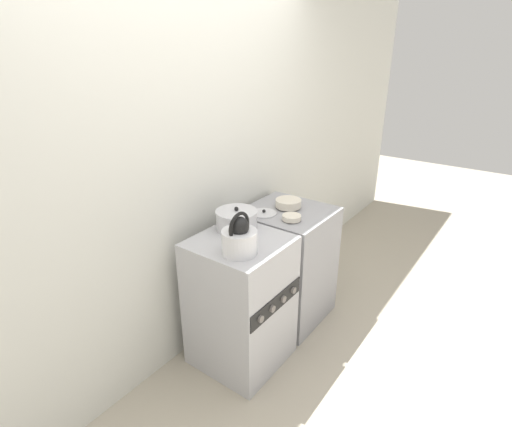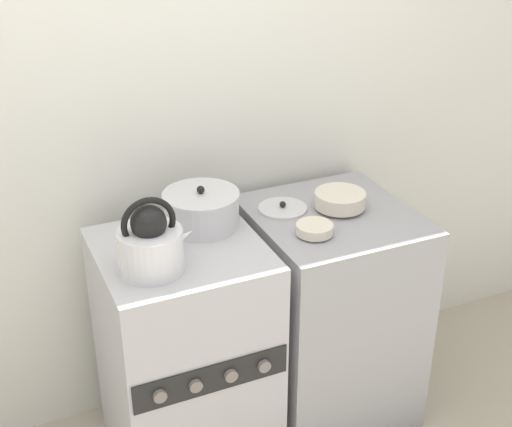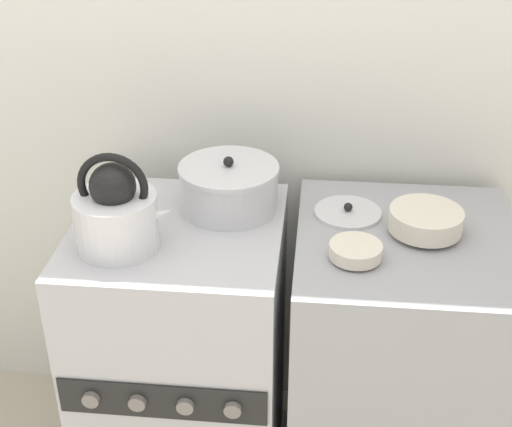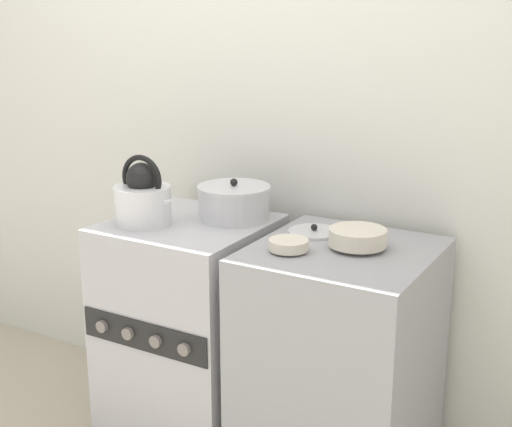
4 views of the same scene
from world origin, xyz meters
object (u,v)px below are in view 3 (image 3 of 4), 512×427
object	(u,v)px
enamel_bowl	(426,220)
loose_pot_lid	(348,212)
stove	(185,360)
kettle	(117,213)
cooking_pot	(229,187)
small_ceramic_bowl	(356,251)

from	to	relation	value
enamel_bowl	loose_pot_lid	size ratio (longest dim) A/B	1.04
stove	loose_pot_lid	distance (m)	0.65
kettle	cooking_pot	bearing A→B (deg)	41.94
loose_pot_lid	enamel_bowl	bearing A→B (deg)	-22.64
enamel_bowl	stove	bearing A→B (deg)	-175.36
stove	enamel_bowl	xyz separation A→B (m)	(0.65, 0.05, 0.48)
stove	cooking_pot	bearing A→B (deg)	44.60
cooking_pot	enamel_bowl	distance (m)	0.53
cooking_pot	loose_pot_lid	xyz separation A→B (m)	(0.33, 0.01, -0.07)
enamel_bowl	loose_pot_lid	bearing A→B (deg)	157.36
small_ceramic_bowl	loose_pot_lid	world-z (taller)	small_ceramic_bowl
small_ceramic_bowl	enamel_bowl	bearing A→B (deg)	37.63
kettle	cooking_pot	distance (m)	0.34
kettle	cooking_pot	xyz separation A→B (m)	(0.25, 0.22, -0.03)
kettle	enamel_bowl	bearing A→B (deg)	11.16
stove	small_ceramic_bowl	world-z (taller)	small_ceramic_bowl
cooking_pot	loose_pot_lid	bearing A→B (deg)	1.99
enamel_bowl	cooking_pot	bearing A→B (deg)	172.26
enamel_bowl	loose_pot_lid	distance (m)	0.22
cooking_pot	enamel_bowl	xyz separation A→B (m)	(0.52, -0.07, -0.03)
kettle	enamel_bowl	size ratio (longest dim) A/B	1.34
kettle	cooking_pot	size ratio (longest dim) A/B	0.94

